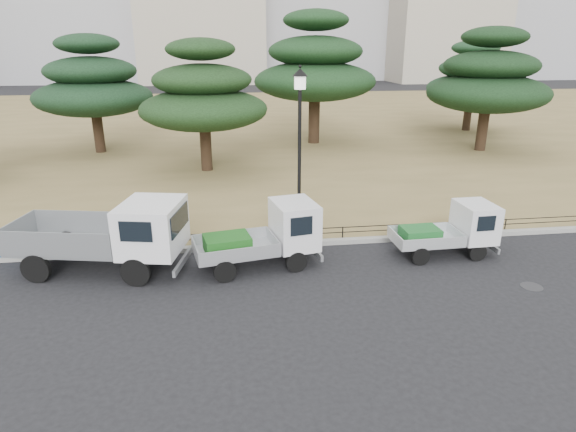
{
  "coord_description": "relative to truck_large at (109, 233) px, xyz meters",
  "views": [
    {
      "loc": [
        -1.9,
        -12.28,
        6.39
      ],
      "look_at": [
        0.0,
        2.0,
        1.3
      ],
      "focal_mm": 30.0,
      "sensor_mm": 36.0,
      "label": 1
    }
  ],
  "objects": [
    {
      "name": "ground",
      "position": [
        5.39,
        -1.48,
        -1.2
      ],
      "size": [
        220.0,
        220.0,
        0.0
      ],
      "primitive_type": "plane",
      "color": "black"
    },
    {
      "name": "lawn",
      "position": [
        5.39,
        29.12,
        -1.13
      ],
      "size": [
        120.0,
        56.0,
        0.15
      ],
      "primitive_type": "cube",
      "color": "olive",
      "rests_on": "ground"
    },
    {
      "name": "curb",
      "position": [
        5.39,
        1.12,
        -1.12
      ],
      "size": [
        120.0,
        0.25,
        0.16
      ],
      "primitive_type": "cube",
      "color": "gray",
      "rests_on": "ground"
    },
    {
      "name": "truck_large",
      "position": [
        0.0,
        0.0,
        0.0
      ],
      "size": [
        5.26,
        2.91,
        2.17
      ],
      "rotation": [
        0.0,
        0.0,
        -0.21
      ],
      "color": "black",
      "rests_on": "ground"
    },
    {
      "name": "truck_kei_front",
      "position": [
        4.62,
        -0.25,
        -0.24
      ],
      "size": [
        3.9,
        2.19,
        1.95
      ],
      "rotation": [
        0.0,
        0.0,
        0.19
      ],
      "color": "black",
      "rests_on": "ground"
    },
    {
      "name": "truck_kei_rear",
      "position": [
        10.57,
        -0.21,
        -0.36
      ],
      "size": [
        3.25,
        1.48,
        1.68
      ],
      "rotation": [
        0.0,
        0.0,
        0.03
      ],
      "color": "black",
      "rests_on": "ground"
    },
    {
      "name": "street_lamp",
      "position": [
        5.89,
        1.42,
        2.74
      ],
      "size": [
        0.5,
        0.5,
        5.61
      ],
      "color": "black",
      "rests_on": "lawn"
    },
    {
      "name": "pipe_fence",
      "position": [
        5.39,
        1.27,
        -0.76
      ],
      "size": [
        38.0,
        0.04,
        0.4
      ],
      "color": "black",
      "rests_on": "lawn"
    },
    {
      "name": "tarp_pile",
      "position": [
        -3.17,
        1.47,
        -0.71
      ],
      "size": [
        1.38,
        1.07,
        0.86
      ],
      "rotation": [
        0.0,
        0.0,
        -0.1
      ],
      "color": "#124A8C",
      "rests_on": "lawn"
    },
    {
      "name": "manhole",
      "position": [
        11.89,
        -2.68,
        -1.2
      ],
      "size": [
        0.6,
        0.6,
        0.01
      ],
      "primitive_type": "cylinder",
      "color": "#2D2D30",
      "rests_on": "ground"
    },
    {
      "name": "pine_west_near",
      "position": [
        -4.21,
        17.29,
        2.97
      ],
      "size": [
        6.98,
        6.98,
        6.98
      ],
      "color": "black",
      "rests_on": "lawn"
    },
    {
      "name": "pine_center_left",
      "position": [
        2.52,
        11.66,
        2.8
      ],
      "size": [
        6.56,
        6.56,
        6.67
      ],
      "color": "black",
      "rests_on": "lawn"
    },
    {
      "name": "pine_center_right",
      "position": [
        9.58,
        18.56,
        3.87
      ],
      "size": [
        8.01,
        8.01,
        8.5
      ],
      "color": "black",
      "rests_on": "lawn"
    },
    {
      "name": "pine_east_near",
      "position": [
        19.62,
        14.67,
        3.21
      ],
      "size": [
        7.32,
        7.32,
        7.39
      ],
      "color": "black",
      "rests_on": "lawn"
    },
    {
      "name": "pine_east_far",
      "position": [
        22.46,
        22.14,
        2.82
      ],
      "size": [
        6.68,
        6.68,
        6.71
      ],
      "color": "black",
      "rests_on": "lawn"
    }
  ]
}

